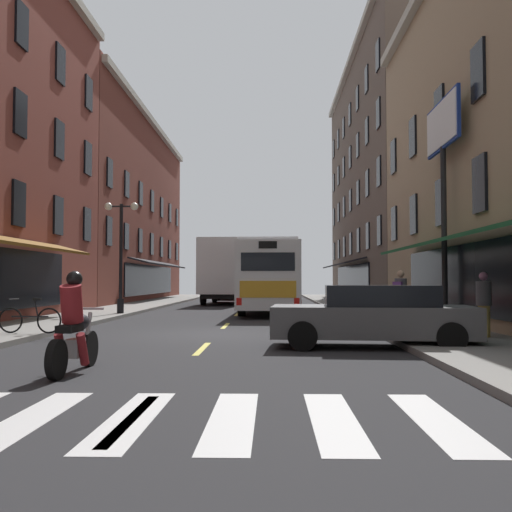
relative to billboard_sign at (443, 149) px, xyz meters
The scene contains 15 objects.
ground_plane 9.42m from the billboard_sign, 161.34° to the right, with size 34.80×80.00×0.10m, color #28282B.
lane_centre_dashes 9.45m from the billboard_sign, 159.53° to the right, with size 0.14×73.90×0.01m.
crosswalk_near 15.35m from the billboard_sign, 119.66° to the right, with size 7.10×2.80×0.01m.
sidewalk_left 14.33m from the billboard_sign, 169.58° to the right, with size 3.00×80.00×0.14m, color gray.
sidewalk_right 6.24m from the billboard_sign, 115.78° to the right, with size 3.00×80.00×0.14m, color gray.
billboard_sign is the anchor object (origin of this frame).
transit_bus 11.57m from the billboard_sign, 120.66° to the left, with size 2.84×11.80×3.22m.
box_truck 20.71m from the billboard_sign, 114.61° to the left, with size 2.79×8.26×4.01m.
sedan_near 8.11m from the billboard_sign, 120.23° to the right, with size 4.61×2.20×1.40m.
sedan_mid 28.78m from the billboard_sign, 107.67° to the left, with size 2.09×4.75×1.38m.
motorcycle_rider 13.72m from the billboard_sign, 133.20° to the right, with size 0.62×2.07×1.66m.
bicycle_near 13.42m from the billboard_sign, 162.20° to the right, with size 1.71×0.48×0.91m.
pedestrian_near 5.13m from the billboard_sign, 144.94° to the right, with size 0.47×0.52×1.67m.
pedestrian_mid 6.56m from the billboard_sign, 94.91° to the right, with size 0.36×0.36×1.57m.
street_lamp_twin 13.37m from the billboard_sign, 155.15° to the left, with size 1.42×0.32×4.63m.
Camera 1 is at (1.53, -16.41, 1.51)m, focal length 41.06 mm.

